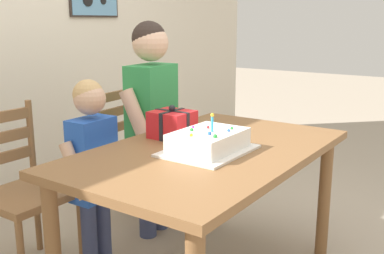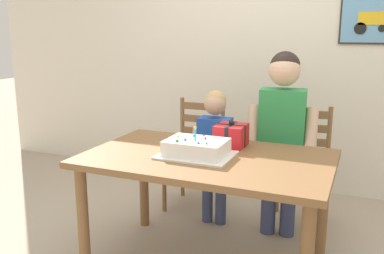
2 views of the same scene
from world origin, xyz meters
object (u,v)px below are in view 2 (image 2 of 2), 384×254
(dining_table, at_px, (207,170))
(chair_left, at_px, (196,153))
(gift_box_red_large, at_px, (231,135))
(child_older, at_px, (282,127))
(birthday_cake, at_px, (196,148))
(child_younger, at_px, (215,144))
(chair_right, at_px, (301,166))

(dining_table, xyz_separation_m, chair_left, (-0.45, 0.90, -0.19))
(gift_box_red_large, xyz_separation_m, child_older, (0.26, 0.36, 0.01))
(child_older, bearing_deg, gift_box_red_large, -126.43)
(chair_left, bearing_deg, gift_box_red_large, -50.97)
(chair_left, bearing_deg, birthday_cake, -67.46)
(child_older, distance_m, child_younger, 0.54)
(child_older, bearing_deg, chair_right, 67.27)
(gift_box_red_large, height_order, child_younger, child_younger)
(dining_table, xyz_separation_m, child_older, (0.33, 0.63, 0.17))
(gift_box_red_large, bearing_deg, chair_right, 59.04)
(dining_table, height_order, child_younger, child_younger)
(chair_right, bearing_deg, birthday_cake, -118.07)
(child_older, bearing_deg, birthday_cake, -120.12)
(birthday_cake, distance_m, child_younger, 0.69)
(chair_left, distance_m, chair_right, 0.89)
(birthday_cake, relative_size, chair_right, 0.48)
(gift_box_red_large, relative_size, chair_right, 0.23)
(dining_table, height_order, gift_box_red_large, gift_box_red_large)
(dining_table, height_order, child_older, child_older)
(birthday_cake, distance_m, chair_left, 1.07)
(dining_table, bearing_deg, gift_box_red_large, 76.54)
(birthday_cake, xyz_separation_m, child_older, (0.39, 0.66, 0.03))
(child_younger, bearing_deg, gift_box_red_large, -55.95)
(dining_table, bearing_deg, chair_left, 116.38)
(dining_table, xyz_separation_m, child_younger, (-0.18, 0.63, -0.01))
(birthday_cake, xyz_separation_m, gift_box_red_large, (0.12, 0.31, 0.02))
(chair_right, relative_size, child_older, 0.68)
(chair_left, bearing_deg, child_older, -19.39)
(chair_right, distance_m, child_younger, 0.70)
(child_younger, bearing_deg, chair_right, 23.67)
(birthday_cake, relative_size, child_older, 0.32)
(dining_table, height_order, chair_left, chair_left)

